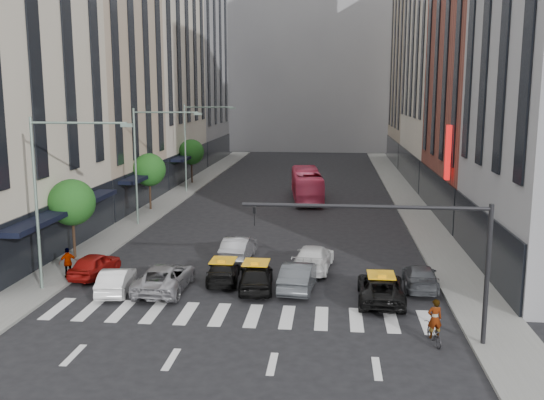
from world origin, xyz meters
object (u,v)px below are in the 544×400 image
(streetlamp_near, at_px, (53,181))
(taxi_center, at_px, (256,276))
(car_white_front, at_px, (116,280))
(taxi_left, at_px, (223,271))
(car_red, at_px, (95,265))
(streetlamp_far, at_px, (194,136))
(motorcycle, at_px, (434,334))
(streetlamp_mid, at_px, (147,151))
(pedestrian_far, at_px, (68,263))
(bus, at_px, (307,185))

(streetlamp_near, bearing_deg, taxi_center, 7.04)
(car_white_front, relative_size, taxi_center, 0.92)
(car_white_front, bearing_deg, taxi_left, -163.43)
(car_red, distance_m, car_white_front, 3.44)
(car_white_front, bearing_deg, taxi_center, -178.42)
(streetlamp_far, distance_m, car_red, 29.72)
(car_red, distance_m, taxi_center, 9.56)
(streetlamp_near, relative_size, motorcycle, 5.50)
(motorcycle, bearing_deg, car_white_front, -28.11)
(streetlamp_mid, bearing_deg, streetlamp_near, -90.00)
(streetlamp_far, height_order, taxi_left, streetlamp_far)
(car_red, bearing_deg, streetlamp_mid, -80.31)
(car_white_front, bearing_deg, motorcycle, 154.55)
(pedestrian_far, bearing_deg, car_red, 179.07)
(streetlamp_far, distance_m, bus, 12.99)
(streetlamp_mid, relative_size, streetlamp_far, 1.00)
(streetlamp_far, distance_m, motorcycle, 41.67)
(taxi_left, xyz_separation_m, pedestrian_far, (-8.68, -0.50, 0.39))
(taxi_center, height_order, motorcycle, taxi_center)
(streetlamp_mid, bearing_deg, taxi_left, -58.40)
(taxi_center, bearing_deg, motorcycle, 138.19)
(streetlamp_near, bearing_deg, streetlamp_mid, 90.00)
(streetlamp_mid, relative_size, bus, 0.83)
(car_white_front, relative_size, motorcycle, 2.45)
(car_red, height_order, taxi_left, car_red)
(car_white_front, distance_m, pedestrian_far, 3.91)
(streetlamp_mid, xyz_separation_m, motorcycle, (18.57, -20.90, -5.47))
(car_white_front, height_order, taxi_center, taxi_center)
(streetlamp_mid, xyz_separation_m, taxi_left, (8.33, -13.54, -5.30))
(taxi_left, bearing_deg, streetlamp_far, -79.85)
(streetlamp_near, distance_m, car_red, 5.96)
(car_white_front, distance_m, taxi_left, 5.75)
(pedestrian_far, bearing_deg, streetlamp_mid, -125.27)
(streetlamp_near, height_order, car_white_front, streetlamp_near)
(streetlamp_mid, height_order, taxi_left, streetlamp_mid)
(motorcycle, bearing_deg, car_red, -33.54)
(streetlamp_near, distance_m, taxi_center, 11.60)
(streetlamp_mid, relative_size, car_white_front, 2.25)
(streetlamp_far, relative_size, car_white_front, 2.25)
(streetlamp_far, xyz_separation_m, taxi_left, (8.33, -29.54, -5.30))
(taxi_left, bearing_deg, streetlamp_near, 10.89)
(taxi_left, height_order, motorcycle, taxi_left)
(streetlamp_far, bearing_deg, bus, -15.38)
(streetlamp_mid, bearing_deg, bus, 47.27)
(streetlamp_near, height_order, pedestrian_far, streetlamp_near)
(car_red, bearing_deg, motorcycle, 162.59)
(car_red, relative_size, taxi_center, 0.92)
(bus, bearing_deg, motorcycle, 95.37)
(bus, height_order, motorcycle, bus)
(bus, bearing_deg, streetlamp_far, -21.40)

